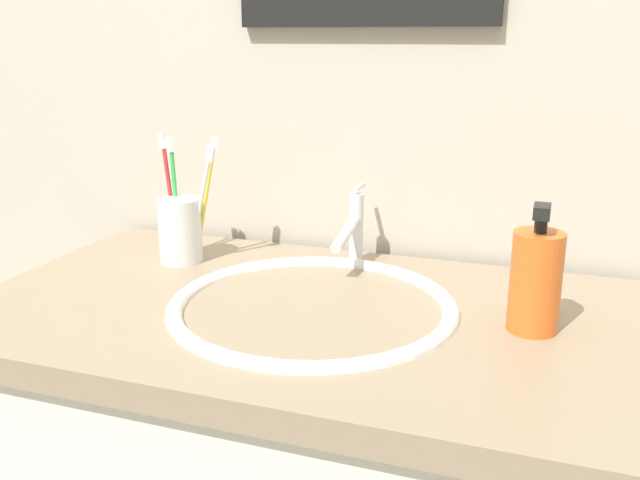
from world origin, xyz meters
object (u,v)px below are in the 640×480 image
Objects in this scene: faucet at (353,228)px; toothbrush_green at (175,190)px; soap_dispenser at (536,280)px; toothbrush_red at (169,188)px; toothbrush_cup at (180,230)px; toothbrush_white at (202,197)px; toothbrush_yellow at (207,191)px.

toothbrush_green reaches higher than faucet.
faucet is 0.34m from soap_dispenser.
toothbrush_red reaches higher than toothbrush_green.
soap_dispenser is at bearing -10.03° from toothbrush_cup.
toothbrush_white is at bearing 3.65° from toothbrush_cup.
toothbrush_red is at bearing -169.87° from faucet.
toothbrush_red is (-0.31, -0.05, 0.06)m from faucet.
toothbrush_white is at bearing -13.86° from toothbrush_green.
soap_dispenser is at bearing -30.61° from faucet.
toothbrush_white reaches higher than soap_dispenser.
toothbrush_cup is 0.54× the size of toothbrush_green.
faucet is at bearing 10.58° from toothbrush_green.
toothbrush_yellow is at bearing 31.87° from toothbrush_cup.
toothbrush_green is at bearing 166.14° from toothbrush_white.
toothbrush_yellow is (0.07, 0.01, -0.00)m from toothbrush_red.
toothbrush_red is at bearing 167.82° from toothbrush_white.
faucet is 0.77× the size of toothbrush_green.
toothbrush_cup is at bearing -165.51° from faucet.
toothbrush_green is 0.61m from soap_dispenser.
faucet is 0.75× the size of toothbrush_red.
toothbrush_yellow reaches higher than faucet.
toothbrush_white is at bearing -83.22° from toothbrush_yellow.
soap_dispenser is (0.59, -0.12, -0.05)m from toothbrush_green.
toothbrush_yellow reaches higher than soap_dispenser.
toothbrush_green is 0.99× the size of toothbrush_yellow.
toothbrush_white is (-0.24, -0.07, 0.05)m from faucet.
faucet reaches higher than toothbrush_cup.
toothbrush_white is at bearing 168.90° from soap_dispenser.
toothbrush_green is at bearing 132.61° from toothbrush_cup.
soap_dispenser reaches higher than toothbrush_cup.
toothbrush_yellow is at bearing 6.21° from toothbrush_red.
toothbrush_white reaches higher than faucet.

